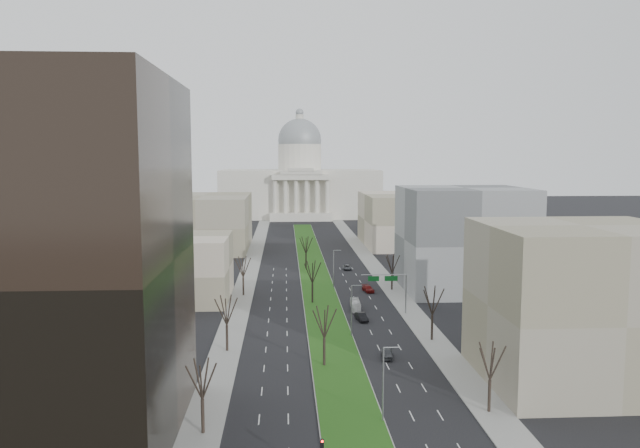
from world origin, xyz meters
name	(u,v)px	position (x,y,z in m)	size (l,w,h in m)	color
ground	(313,269)	(0.00, 120.00, 0.00)	(600.00, 600.00, 0.00)	black
median	(313,269)	(0.00, 118.99, 0.10)	(8.00, 222.03, 0.20)	#999993
sidewalk_left	(244,289)	(-17.50, 95.00, 0.07)	(5.00, 330.00, 0.15)	gray
sidewalk_right	(391,287)	(17.50, 95.00, 0.07)	(5.00, 330.00, 0.15)	gray
capitol	(300,185)	(0.00, 269.59, 16.31)	(80.00, 46.00, 55.00)	beige
building_glass_tower	(15,262)	(-37.00, 18.00, 20.00)	(34.00, 30.00, 40.00)	black
building_beige_left	(169,268)	(-33.00, 85.00, 7.00)	(26.00, 22.00, 14.00)	gray
building_tan_right	(580,304)	(33.00, 32.00, 11.00)	(26.00, 24.00, 22.00)	gray
building_grey_right	(464,239)	(34.00, 92.00, 12.00)	(28.00, 26.00, 24.00)	slate
building_far_left	(204,222)	(-35.00, 160.00, 9.00)	(30.00, 40.00, 18.00)	gray
building_far_right	(407,220)	(35.00, 165.00, 9.00)	(30.00, 40.00, 18.00)	gray
tree_left_near	(202,378)	(-17.20, 18.00, 6.61)	(5.10, 5.10, 9.18)	black
tree_left_mid	(227,309)	(-17.20, 48.00, 7.00)	(5.40, 5.40, 9.72)	black
tree_left_far	(243,266)	(-17.20, 88.00, 6.84)	(5.28, 5.28, 9.50)	black
tree_right_near	(490,360)	(17.20, 22.00, 6.69)	(5.16, 5.16, 9.29)	black
tree_right_mid	(433,299)	(17.20, 52.00, 7.16)	(5.52, 5.52, 9.94)	black
tree_right_far	(392,263)	(17.20, 92.00, 6.53)	(5.04, 5.04, 9.07)	black
tree_median_a	(324,321)	(-2.00, 40.00, 7.00)	(5.40, 5.40, 9.72)	black
tree_median_b	(312,271)	(-2.00, 80.00, 7.00)	(5.40, 5.40, 9.72)	black
tree_median_c	(306,244)	(-2.00, 120.00, 7.00)	(5.40, 5.40, 9.72)	black
streetlamp_median_a	(384,383)	(3.76, 20.00, 4.81)	(1.90, 0.20, 9.16)	gray
streetlamp_median_b	(352,310)	(3.76, 55.00, 4.81)	(1.90, 0.20, 9.16)	gray
streetlamp_median_c	(334,268)	(3.76, 95.00, 4.81)	(1.90, 0.20, 9.16)	gray
mast_arm_signs	(393,284)	(13.49, 70.03, 6.11)	(9.12, 0.24, 8.09)	gray
car_grey_near	(387,353)	(8.05, 43.33, 0.76)	(1.79, 4.44, 1.51)	#47494E
car_black	(361,317)	(6.74, 65.36, 0.75)	(1.58, 4.52, 1.49)	black
car_red	(368,289)	(11.39, 90.55, 0.70)	(1.95, 4.80, 1.39)	#650E0D
car_grey_far	(347,267)	(9.34, 118.89, 0.64)	(2.12, 4.60, 1.28)	#575A60
box_van	(356,305)	(6.56, 73.76, 1.02)	(1.71, 7.31, 2.04)	white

